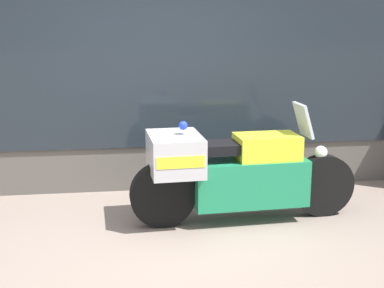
{
  "coord_description": "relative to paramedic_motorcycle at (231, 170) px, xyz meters",
  "views": [
    {
      "loc": [
        -0.44,
        -4.52,
        2.07
      ],
      "look_at": [
        0.32,
        1.15,
        0.72
      ],
      "focal_mm": 50.0,
      "sensor_mm": 36.0,
      "label": 1
    }
  ],
  "objects": [
    {
      "name": "paramedic_motorcycle",
      "position": [
        0.0,
        0.0,
        0.0
      ],
      "size": [
        2.39,
        0.73,
        1.22
      ],
      "rotation": [
        0.0,
        0.0,
        0.06
      ],
      "color": "black",
      "rests_on": "ground"
    },
    {
      "name": "ground_plane",
      "position": [
        -0.65,
        -0.64,
        -0.55
      ],
      "size": [
        60.0,
        60.0,
        0.0
      ],
      "primitive_type": "plane",
      "color": "gray"
    },
    {
      "name": "shop_building",
      "position": [
        -1.12,
        1.36,
        1.13
      ],
      "size": [
        6.93,
        0.55,
        3.35
      ],
      "color": "#56514C",
      "rests_on": "ground"
    },
    {
      "name": "window_display",
      "position": [
        -0.22,
        1.39,
        -0.06
      ],
      "size": [
        5.47,
        0.3,
        2.09
      ],
      "color": "slate",
      "rests_on": "ground"
    }
  ]
}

